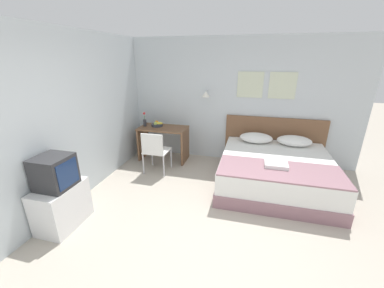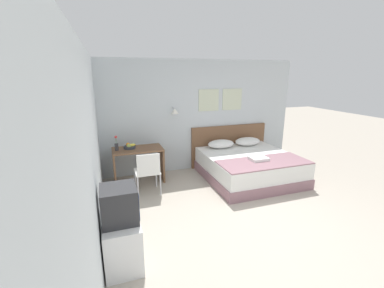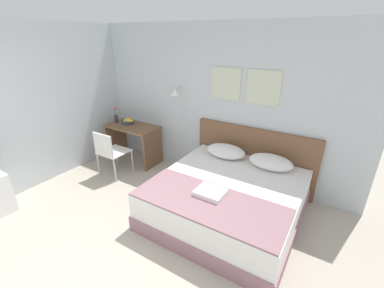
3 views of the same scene
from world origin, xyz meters
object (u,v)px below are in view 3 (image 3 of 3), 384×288
object	(u,v)px
desk_chair	(109,150)
bed	(227,199)
throw_blanket	(208,202)
desk	(133,137)
folded_towel_near_foot	(210,192)
fruit_bowl	(128,121)
headboard	(253,157)
flower_vase	(116,117)
pillow_left	(226,151)
pillow_right	(271,162)

from	to	relation	value
desk_chair	bed	bearing A→B (deg)	1.87
throw_blanket	desk	distance (m)	2.68
folded_towel_near_foot	desk	world-z (taller)	desk
bed	fruit_bowl	distance (m)	2.69
headboard	fruit_bowl	size ratio (longest dim) A/B	7.64
bed	desk_chair	bearing A→B (deg)	-178.13
desk	fruit_bowl	distance (m)	0.33
desk	flower_vase	xyz separation A→B (m)	(-0.43, -0.01, 0.36)
folded_towel_near_foot	headboard	bearing A→B (deg)	88.03
pillow_left	throw_blanket	xyz separation A→B (m)	(0.37, -1.28, -0.09)
folded_towel_near_foot	flower_vase	distance (m)	2.98
pillow_right	folded_towel_near_foot	size ratio (longest dim) A/B	1.84
folded_towel_near_foot	desk	distance (m)	2.57
bed	desk	size ratio (longest dim) A/B	1.84
pillow_right	folded_towel_near_foot	xyz separation A→B (m)	(-0.42, -1.15, -0.04)
pillow_right	desk	size ratio (longest dim) A/B	0.62
bed	desk_chair	size ratio (longest dim) A/B	2.25
pillow_right	throw_blanket	distance (m)	1.34
headboard	fruit_bowl	bearing A→B (deg)	-172.71
headboard	desk	size ratio (longest dim) A/B	1.94
pillow_left	pillow_right	bearing A→B (deg)	0.00
flower_vase	throw_blanket	bearing A→B (deg)	-22.88
desk	desk_chair	bearing A→B (deg)	-82.52
pillow_right	throw_blanket	xyz separation A→B (m)	(-0.37, -1.28, -0.09)
desk	flower_vase	size ratio (longest dim) A/B	3.32
folded_towel_near_foot	desk_chair	xyz separation A→B (m)	(-2.25, 0.36, -0.10)
bed	headboard	size ratio (longest dim) A/B	0.95
fruit_bowl	bed	bearing A→B (deg)	-14.99
pillow_right	folded_towel_near_foot	world-z (taller)	pillow_right
pillow_left	flower_vase	world-z (taller)	flower_vase
pillow_left	desk_chair	bearing A→B (deg)	-157.72
folded_towel_near_foot	fruit_bowl	world-z (taller)	fruit_bowl
desk	bed	bearing A→B (deg)	-14.75
headboard	pillow_left	world-z (taller)	headboard
desk	headboard	bearing A→B (deg)	9.02
throw_blanket	desk_chair	bearing A→B (deg)	167.91
flower_vase	desk_chair	bearing A→B (deg)	-53.15
headboard	fruit_bowl	world-z (taller)	headboard
headboard	desk_chair	distance (m)	2.54
desk_chair	flower_vase	bearing A→B (deg)	126.85
bed	folded_towel_near_foot	bearing A→B (deg)	-96.55
bed	desk_chair	world-z (taller)	desk_chair
folded_towel_near_foot	desk_chair	size ratio (longest dim) A/B	0.41
bed	desk_chair	xyz separation A→B (m)	(-2.30, -0.08, 0.24)
bed	headboard	xyz separation A→B (m)	(-0.00, 1.01, 0.24)
pillow_right	fruit_bowl	world-z (taller)	fruit_bowl
desk	desk_chair	size ratio (longest dim) A/B	1.22
pillow_left	throw_blanket	size ratio (longest dim) A/B	0.35
desk_chair	folded_towel_near_foot	bearing A→B (deg)	-8.98
headboard	fruit_bowl	xyz separation A→B (m)	(-2.55, -0.33, 0.29)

